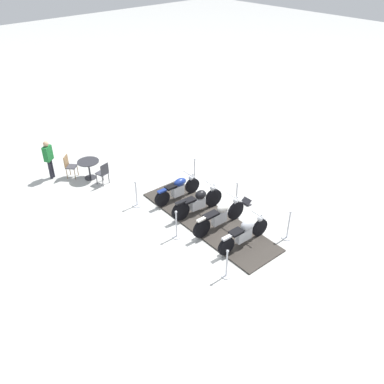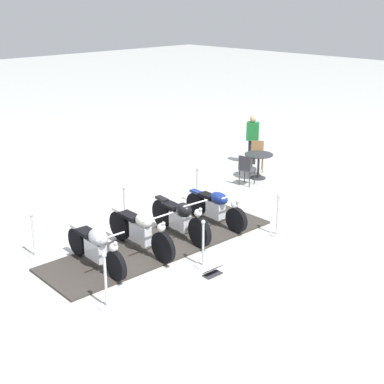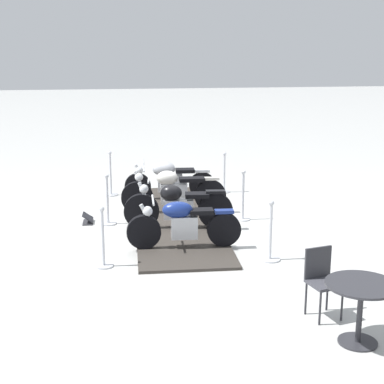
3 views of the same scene
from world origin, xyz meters
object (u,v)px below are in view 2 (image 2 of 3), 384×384
(motorcycle_cream, at_px, (141,231))
(stanchion_left_mid, at_px, (125,214))
(motorcycle_chrome, at_px, (96,246))
(motorcycle_navy, at_px, (216,207))
(motorcycle_black, at_px, (181,218))
(cafe_chair_across_table, at_px, (246,168))
(stanchion_left_front, at_px, (34,241))
(bystander_person, at_px, (253,135))
(stanchion_right_mid, at_px, (203,252))
(cafe_table, at_px, (259,160))
(stanchion_left_rear, at_px, (197,193))
(info_placard, at_px, (213,272))
(stanchion_right_rear, at_px, (277,222))
(stanchion_right_front, at_px, (106,290))
(cafe_chair_near_table, at_px, (257,154))

(motorcycle_cream, xyz_separation_m, stanchion_left_mid, (1.40, -0.64, -0.19))
(motorcycle_chrome, distance_m, motorcycle_navy, 3.47)
(motorcycle_navy, bearing_deg, motorcycle_cream, -89.61)
(motorcycle_black, distance_m, cafe_chair_across_table, 4.29)
(stanchion_left_front, xyz_separation_m, bystander_person, (1.18, -8.85, 0.64))
(stanchion_right_mid, xyz_separation_m, cafe_chair_across_table, (2.77, -4.69, 0.23))
(motorcycle_cream, bearing_deg, cafe_chair_across_table, 107.26)
(cafe_table, bearing_deg, stanchion_left_rear, 94.89)
(cafe_table, distance_m, cafe_chair_across_table, 0.82)
(motorcycle_cream, relative_size, stanchion_left_rear, 2.16)
(stanchion_left_front, relative_size, bystander_person, 0.61)
(motorcycle_cream, distance_m, info_placard, 1.91)
(motorcycle_black, distance_m, bystander_person, 6.56)
(stanchion_right_rear, xyz_separation_m, cafe_table, (3.06, -3.08, 0.26))
(motorcycle_chrome, bearing_deg, stanchion_right_front, -25.14)
(motorcycle_navy, bearing_deg, motorcycle_chrome, -89.37)
(stanchion_left_mid, bearing_deg, stanchion_left_front, 87.34)
(motorcycle_chrome, relative_size, cafe_chair_across_table, 2.28)
(cafe_chair_across_table, bearing_deg, stanchion_left_rear, 169.44)
(info_placard, bearing_deg, motorcycle_black, -111.25)
(stanchion_right_mid, xyz_separation_m, info_placard, (-0.41, 0.14, -0.26))
(motorcycle_cream, relative_size, stanchion_left_mid, 2.13)
(stanchion_left_mid, distance_m, cafe_chair_across_table, 4.56)
(stanchion_right_rear, distance_m, stanchion_left_mid, 3.70)
(stanchion_left_mid, height_order, bystander_person, bystander_person)
(stanchion_left_rear, relative_size, cafe_table, 1.19)
(motorcycle_cream, relative_size, cafe_chair_across_table, 2.43)
(motorcycle_cream, height_order, cafe_table, motorcycle_cream)
(stanchion_right_front, height_order, stanchion_right_rear, stanchion_right_front)
(motorcycle_navy, relative_size, stanchion_right_rear, 1.98)
(stanchion_left_mid, height_order, cafe_table, stanchion_left_mid)
(stanchion_left_rear, relative_size, cafe_chair_across_table, 1.12)
(stanchion_left_rear, bearing_deg, motorcycle_navy, 152.11)
(stanchion_left_front, distance_m, info_placard, 3.96)
(stanchion_left_mid, bearing_deg, motorcycle_black, -160.71)
(motorcycle_navy, height_order, cafe_chair_near_table, cafe_chair_near_table)
(stanchion_left_rear, distance_m, cafe_chair_across_table, 2.17)
(stanchion_right_rear, distance_m, bystander_person, 5.96)
(stanchion_right_rear, height_order, cafe_chair_across_table, stanchion_right_rear)
(motorcycle_cream, relative_size, bystander_person, 1.37)
(motorcycle_navy, distance_m, info_placard, 2.62)
(stanchion_right_mid, bearing_deg, info_placard, 160.97)
(motorcycle_navy, bearing_deg, stanchion_right_front, -71.25)
(stanchion_right_rear, distance_m, cafe_chair_near_table, 5.17)
(motorcycle_chrome, bearing_deg, stanchion_left_front, -153.79)
(stanchion_left_rear, distance_m, stanchion_left_mid, 2.41)
(motorcycle_black, height_order, stanchion_left_mid, stanchion_left_mid)
(stanchion_left_rear, xyz_separation_m, bystander_person, (1.40, -4.04, 0.68))
(cafe_chair_across_table, height_order, bystander_person, bystander_person)
(motorcycle_navy, height_order, stanchion_right_front, stanchion_right_front)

